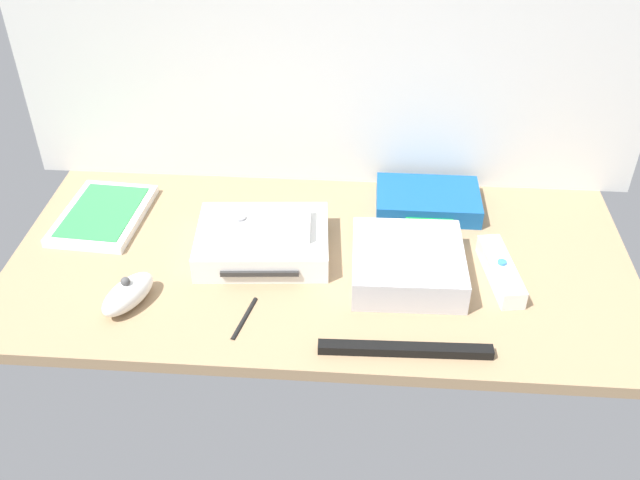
% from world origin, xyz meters
% --- Properties ---
extents(ground_plane, '(1.00, 0.48, 0.02)m').
position_xyz_m(ground_plane, '(0.00, 0.00, -0.01)').
color(ground_plane, '#9E7F5B').
rests_on(ground_plane, ground).
extents(back_wall, '(1.10, 0.01, 0.64)m').
position_xyz_m(back_wall, '(0.00, 0.25, 0.32)').
color(back_wall, silver).
rests_on(back_wall, ground).
extents(game_console, '(0.22, 0.18, 0.04)m').
position_xyz_m(game_console, '(-0.09, 0.01, 0.02)').
color(game_console, white).
rests_on(game_console, ground_plane).
extents(mini_computer, '(0.17, 0.17, 0.05)m').
position_xyz_m(mini_computer, '(0.14, -0.03, 0.03)').
color(mini_computer, silver).
rests_on(mini_computer, ground_plane).
extents(game_case, '(0.15, 0.20, 0.02)m').
position_xyz_m(game_case, '(-0.38, 0.09, 0.01)').
color(game_case, white).
rests_on(game_case, ground_plane).
extents(network_router, '(0.18, 0.12, 0.03)m').
position_xyz_m(network_router, '(0.18, 0.16, 0.02)').
color(network_router, '#145193').
rests_on(network_router, ground_plane).
extents(remote_wand, '(0.06, 0.15, 0.03)m').
position_xyz_m(remote_wand, '(0.28, -0.03, 0.02)').
color(remote_wand, white).
rests_on(remote_wand, ground_plane).
extents(remote_nunchuk, '(0.08, 0.11, 0.05)m').
position_xyz_m(remote_nunchuk, '(-0.27, -0.13, 0.02)').
color(remote_nunchuk, white).
rests_on(remote_nunchuk, ground_plane).
extents(remote_classic_pad, '(0.15, 0.09, 0.02)m').
position_xyz_m(remote_classic_pad, '(-0.09, 0.02, 0.05)').
color(remote_classic_pad, white).
rests_on(remote_classic_pad, game_console).
extents(sensor_bar, '(0.24, 0.02, 0.01)m').
position_xyz_m(sensor_bar, '(0.13, -0.20, 0.01)').
color(sensor_bar, black).
rests_on(sensor_bar, ground_plane).
extents(stylus_pen, '(0.03, 0.09, 0.01)m').
position_xyz_m(stylus_pen, '(-0.10, -0.15, 0.00)').
color(stylus_pen, black).
rests_on(stylus_pen, ground_plane).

